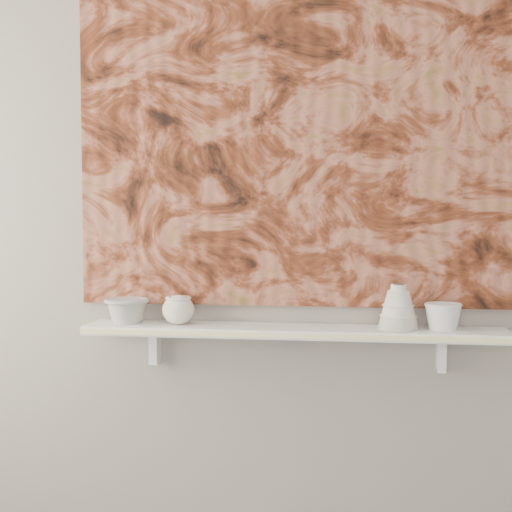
% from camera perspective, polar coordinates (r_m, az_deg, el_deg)
% --- Properties ---
extents(wall_back, '(3.60, 0.00, 3.60)m').
position_cam_1_polar(wall_back, '(2.44, 3.15, 4.45)').
color(wall_back, gray).
rests_on(wall_back, floor).
extents(shelf, '(1.40, 0.18, 0.03)m').
position_cam_1_polar(shelf, '(2.38, 2.93, -6.03)').
color(shelf, silver).
rests_on(shelf, wall_back).
extents(shelf_stripe, '(1.40, 0.01, 0.02)m').
position_cam_1_polar(shelf_stripe, '(2.29, 2.74, -6.41)').
color(shelf_stripe, '#F8E6A5').
rests_on(shelf_stripe, shelf).
extents(bracket_left, '(0.03, 0.06, 0.12)m').
position_cam_1_polar(bracket_left, '(2.54, -8.10, -7.17)').
color(bracket_left, silver).
rests_on(bracket_left, wall_back).
extents(bracket_right, '(0.03, 0.06, 0.12)m').
position_cam_1_polar(bracket_right, '(2.47, 14.58, -7.57)').
color(bracket_right, silver).
rests_on(bracket_right, wall_back).
extents(painting, '(1.50, 0.02, 1.10)m').
position_cam_1_polar(painting, '(2.44, 3.14, 8.92)').
color(painting, maroon).
rests_on(painting, wall_back).
extents(house_motif, '(0.09, 0.00, 0.08)m').
position_cam_1_polar(house_motif, '(2.42, 13.76, 1.58)').
color(house_motif, black).
rests_on(house_motif, painting).
extents(bowl_grey, '(0.17, 0.17, 0.09)m').
position_cam_1_polar(bowl_grey, '(2.48, -10.28, -4.31)').
color(bowl_grey, gray).
rests_on(bowl_grey, shelf).
extents(cup_cream, '(0.12, 0.12, 0.10)m').
position_cam_1_polar(cup_cream, '(2.43, -6.23, -4.30)').
color(cup_cream, beige).
rests_on(cup_cream, shelf).
extents(bell_vessel, '(0.13, 0.13, 0.15)m').
position_cam_1_polar(bell_vessel, '(2.36, 11.31, -3.99)').
color(bell_vessel, beige).
rests_on(bell_vessel, shelf).
extents(bowl_white, '(0.16, 0.16, 0.09)m').
position_cam_1_polar(bowl_white, '(2.38, 14.73, -4.70)').
color(bowl_white, white).
rests_on(bowl_white, shelf).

